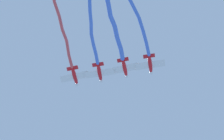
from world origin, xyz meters
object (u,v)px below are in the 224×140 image
object	(u,v)px
airplane_right_wing	(100,73)
airplane_left_wing	(125,68)
airplane_lead	(150,64)
airplane_slot	(75,76)

from	to	relation	value
airplane_right_wing	airplane_left_wing	bearing A→B (deg)	-90.82
airplane_lead	airplane_right_wing	world-z (taller)	same
airplane_lead	airplane_slot	xyz separation A→B (m)	(12.81, -11.14, 0.30)
airplane_left_wing	airplane_right_wing	distance (m)	5.67
airplane_left_wing	airplane_slot	bearing A→B (deg)	92.33
airplane_left_wing	airplane_slot	xyz separation A→B (m)	(8.54, -7.43, 0.00)
airplane_slot	airplane_lead	bearing A→B (deg)	-87.26
airplane_left_wing	airplane_slot	distance (m)	11.32
airplane_left_wing	airplane_lead	bearing A→B (deg)	-87.67
airplane_left_wing	airplane_slot	world-z (taller)	same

